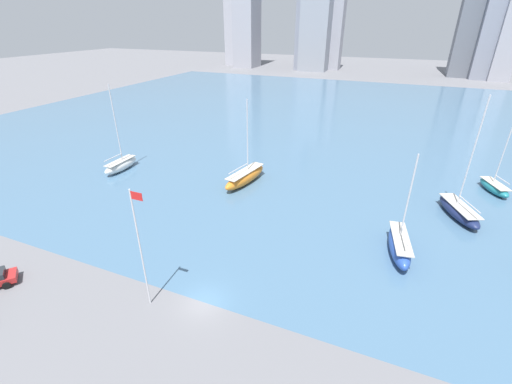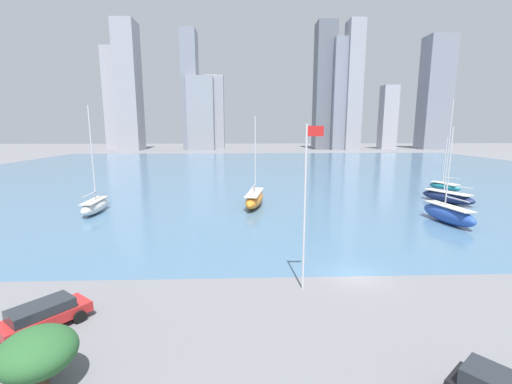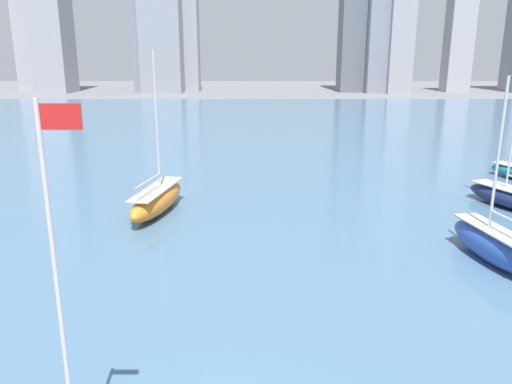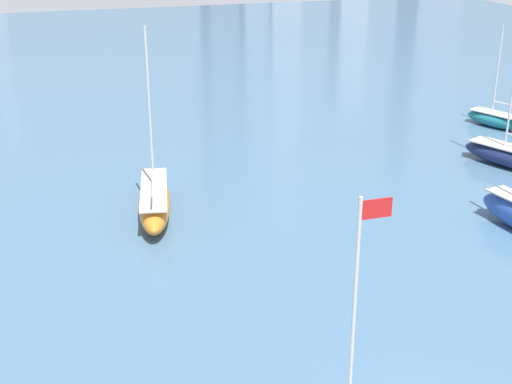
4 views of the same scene
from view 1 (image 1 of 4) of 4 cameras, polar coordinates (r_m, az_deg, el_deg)
ground_plane at (r=34.41m, az=-8.66°, el=-17.73°), size 500.00×500.00×0.00m
harbor_water at (r=94.57m, az=13.80°, el=11.33°), size 180.00×140.00×0.00m
flag_pole at (r=31.41m, az=-18.70°, el=-8.62°), size 1.24×0.14×12.02m
distant_city_skyline at (r=192.13m, az=24.46°, el=26.12°), size 194.26×20.38×69.08m
sailboat_white at (r=65.22m, az=-21.59°, el=4.26°), size 2.17×7.64×14.79m
sailboat_navy at (r=53.67m, az=30.72°, el=-2.64°), size 5.93×9.18×16.15m
sailboat_orange at (r=55.64m, az=-1.81°, el=2.56°), size 4.05×10.56×13.49m
sailboat_blue at (r=42.34m, az=22.78°, el=-8.17°), size 3.50×8.73×11.89m
sailboat_teal at (r=64.52m, az=34.90°, el=0.71°), size 4.42×6.74×10.12m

